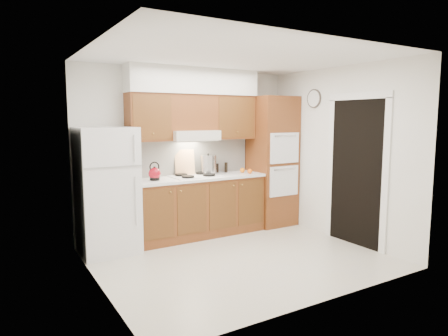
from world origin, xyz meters
name	(u,v)px	position (x,y,z in m)	size (l,w,h in m)	color
floor	(239,258)	(0.00, 0.00, 0.00)	(3.60, 3.60, 0.00)	beige
ceiling	(240,56)	(0.00, 0.00, 2.60)	(3.60, 3.60, 0.00)	white
wall_back	(188,152)	(0.00, 1.50, 1.30)	(3.60, 0.02, 2.60)	white
wall_left	(96,170)	(-1.80, 0.00, 1.30)	(0.02, 3.00, 2.60)	white
wall_right	(339,154)	(1.80, 0.00, 1.30)	(0.02, 3.00, 2.60)	white
fridge	(107,191)	(-1.41, 1.14, 0.86)	(0.75, 0.72, 1.72)	white
base_cabinets	(199,207)	(0.02, 1.20, 0.45)	(2.11, 0.60, 0.90)	brown
countertop	(199,178)	(0.03, 1.19, 0.92)	(2.13, 0.62, 0.04)	white
backsplash	(190,157)	(0.02, 1.49, 1.22)	(2.11, 0.03, 0.56)	white
oven_cabinet	(272,161)	(1.44, 1.18, 1.10)	(0.70, 0.65, 2.20)	brown
upper_cab_left	(148,117)	(-0.71, 1.33, 1.85)	(0.63, 0.33, 0.70)	brown
upper_cab_right	(231,117)	(0.72, 1.33, 1.85)	(0.73, 0.33, 0.70)	brown
range_hood	(193,135)	(-0.02, 1.27, 1.57)	(0.75, 0.45, 0.15)	silver
upper_cab_over_hood	(191,112)	(-0.02, 1.33, 1.92)	(0.75, 0.33, 0.55)	brown
soffit	(194,81)	(0.03, 1.32, 2.40)	(2.13, 0.36, 0.40)	silver
cooktop	(195,176)	(-0.02, 1.21, 0.95)	(0.74, 0.50, 0.01)	white
doorway	(356,173)	(1.79, -0.35, 1.05)	(0.02, 0.90, 2.10)	black
wall_clock	(314,99)	(1.79, 0.55, 2.15)	(0.30, 0.30, 0.02)	#3F3833
kettle	(155,174)	(-0.71, 1.15, 1.04)	(0.18, 0.18, 0.18)	maroon
cutting_board	(185,163)	(-0.10, 1.42, 1.14)	(0.31, 0.02, 0.41)	tan
stock_pot	(208,164)	(0.26, 1.31, 1.11)	(0.26, 0.26, 0.27)	#B3B4B7
condiment_a	(213,167)	(0.39, 1.38, 1.05)	(0.06, 0.06, 0.22)	black
condiment_b	(226,167)	(0.64, 1.38, 1.02)	(0.05, 0.05, 0.17)	black
condiment_c	(217,168)	(0.51, 1.45, 1.01)	(0.05, 0.05, 0.15)	black
orange_near	(250,171)	(0.88, 1.04, 0.98)	(0.08, 0.08, 0.08)	orange
orange_far	(242,170)	(0.85, 1.20, 0.98)	(0.08, 0.08, 0.08)	orange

